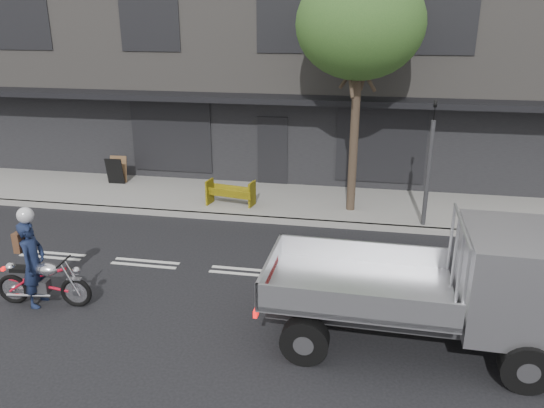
{
  "coord_description": "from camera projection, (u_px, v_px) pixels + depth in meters",
  "views": [
    {
      "loc": [
        2.58,
        -10.55,
        5.53
      ],
      "look_at": [
        0.55,
        0.5,
        1.5
      ],
      "focal_mm": 35.0,
      "sensor_mm": 36.0,
      "label": 1
    }
  ],
  "objects": [
    {
      "name": "building_main",
      "position": [
        307.0,
        55.0,
        21.19
      ],
      "size": [
        26.0,
        10.0,
        8.0
      ],
      "primitive_type": "cube",
      "color": "slate",
      "rests_on": "ground"
    },
    {
      "name": "ground",
      "position": [
        245.0,
        272.0,
        12.08
      ],
      "size": [
        80.0,
        80.0,
        0.0
      ],
      "primitive_type": "plane",
      "color": "black",
      "rests_on": "ground"
    },
    {
      "name": "motorcycle",
      "position": [
        43.0,
        281.0,
        10.56
      ],
      "size": [
        1.97,
        0.57,
        1.01
      ],
      "rotation": [
        0.0,
        0.0,
        0.08
      ],
      "color": "black",
      "rests_on": "ground"
    },
    {
      "name": "flatbed_ute",
      "position": [
        488.0,
        282.0,
        8.78
      ],
      "size": [
        5.17,
        2.24,
        2.37
      ],
      "rotation": [
        0.0,
        0.0,
        -0.02
      ],
      "color": "black",
      "rests_on": "ground"
    },
    {
      "name": "street_tree",
      "position": [
        360.0,
        25.0,
        13.81
      ],
      "size": [
        3.4,
        3.4,
        6.74
      ],
      "color": "#382B21",
      "rests_on": "ground"
    },
    {
      "name": "construction_barrier",
      "position": [
        229.0,
        194.0,
        15.57
      ],
      "size": [
        1.47,
        0.81,
        0.78
      ],
      "primitive_type": null,
      "rotation": [
        0.0,
        0.0,
        -0.19
      ],
      "color": "yellow",
      "rests_on": "sidewalk"
    },
    {
      "name": "traffic_light_pole",
      "position": [
        428.0,
        171.0,
        13.9
      ],
      "size": [
        0.12,
        0.12,
        3.5
      ],
      "color": "#2D2D30",
      "rests_on": "ground"
    },
    {
      "name": "rider",
      "position": [
        33.0,
        264.0,
        10.46
      ],
      "size": [
        0.48,
        0.68,
        1.78
      ],
      "primitive_type": "imported",
      "rotation": [
        0.0,
        0.0,
        1.65
      ],
      "color": "#16203E",
      "rests_on": "ground"
    },
    {
      "name": "sandwich_board",
      "position": [
        115.0,
        171.0,
        17.66
      ],
      "size": [
        0.59,
        0.41,
        0.9
      ],
      "primitive_type": null,
      "rotation": [
        0.0,
        0.0,
        0.05
      ],
      "color": "black",
      "rests_on": "sidewalk"
    },
    {
      "name": "sidewalk",
      "position": [
        279.0,
        201.0,
        16.4
      ],
      "size": [
        32.0,
        3.2,
        0.15
      ],
      "primitive_type": "cube",
      "color": "gray",
      "rests_on": "ground"
    },
    {
      "name": "kerb",
      "position": [
        270.0,
        220.0,
        14.92
      ],
      "size": [
        32.0,
        0.2,
        0.15
      ],
      "primitive_type": "cube",
      "color": "gray",
      "rests_on": "ground"
    }
  ]
}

